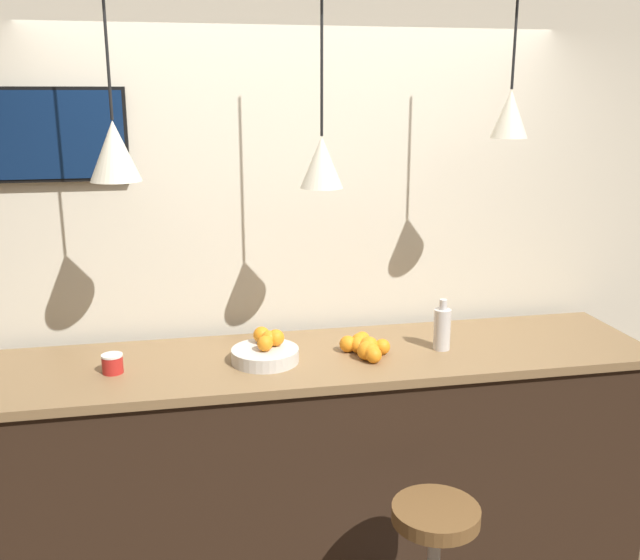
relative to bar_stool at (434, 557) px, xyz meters
name	(u,v)px	position (x,y,z in m)	size (l,w,h in m)	color
back_wall	(302,248)	(-0.31, 1.17, 1.00)	(8.00, 0.06, 2.90)	beige
service_counter	(320,460)	(-0.31, 0.70, 0.08)	(3.06, 0.71, 1.05)	black
bar_stool	(434,557)	(0.00, 0.00, 0.00)	(0.37, 0.37, 0.67)	#B7B7BC
fruit_bowl	(266,351)	(-0.56, 0.67, 0.65)	(0.30, 0.30, 0.14)	beige
orange_pile	(366,348)	(-0.11, 0.65, 0.64)	(0.22, 0.29, 0.09)	orange
juice_bottle	(442,328)	(0.25, 0.66, 0.70)	(0.08, 0.08, 0.24)	silver
spread_jar	(112,364)	(-1.21, 0.66, 0.64)	(0.09, 0.09, 0.08)	red
pendant_lamp_left	(114,150)	(-1.14, 0.66, 1.53)	(0.20, 0.20, 0.94)	black
pendant_lamp_middle	(322,161)	(-0.31, 0.66, 1.47)	(0.18, 0.18, 0.99)	black
pendant_lamp_right	(510,113)	(0.52, 0.66, 1.66)	(0.16, 0.16, 0.79)	black
mounted_tv	(56,135)	(-1.42, 1.11, 1.57)	(0.61, 0.04, 0.41)	black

